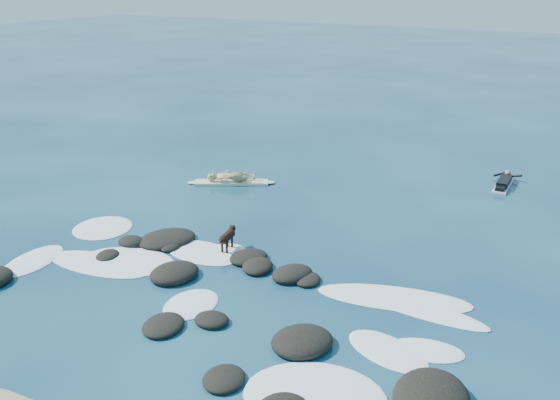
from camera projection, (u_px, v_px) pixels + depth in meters
The scene contains 6 objects.
ground at pixel (232, 281), 16.75m from camera, with size 160.00×160.00×0.00m, color #0A2642.
reef_rocks at pixel (233, 310), 15.12m from camera, with size 13.59×7.79×0.63m.
breaking_foam at pixel (226, 289), 16.29m from camera, with size 13.60×7.16×0.12m.
standing_surfer_rig at pixel (231, 165), 24.13m from camera, with size 3.13×2.02×1.96m.
paddling_surfer_rig at pixel (504, 182), 24.10m from camera, with size 1.10×2.45×0.42m.
dog at pixel (228, 236), 18.40m from camera, with size 0.42×1.12×0.71m.
Camera 1 is at (8.60, -12.31, 7.84)m, focal length 40.00 mm.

